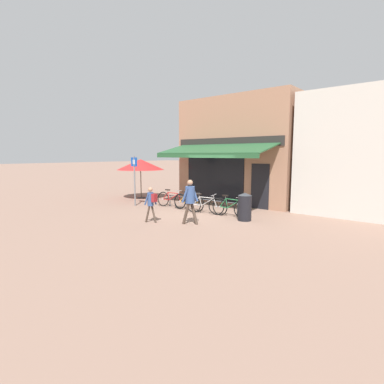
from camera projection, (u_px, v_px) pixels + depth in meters
The scene contains 12 objects.
ground_plane at pixel (201, 213), 12.94m from camera, with size 160.00×160.00×0.00m, color #846656.
shop_front at pixel (241, 151), 16.01m from camera, with size 6.36×5.01×5.44m.
bike_rack_rail at pixel (201, 201), 13.35m from camera, with size 3.91×0.04×0.57m.
bicycle_red at pixel (171, 199), 14.38m from camera, with size 1.76×0.52×0.86m.
bicycle_orange at pixel (188, 202), 13.58m from camera, with size 1.76×0.52×0.86m.
bicycle_silver at pixel (205, 205), 12.81m from camera, with size 1.78×0.55×0.86m.
bicycle_green at pixel (231, 207), 12.15m from camera, with size 1.77×0.52×0.88m.
pedestrian_adult at pixel (190, 197), 10.82m from camera, with size 0.54×0.62×1.64m.
pedestrian_child at pixel (151, 200), 11.09m from camera, with size 0.48×0.41×1.34m.
litter_bin at pixel (245, 207), 11.48m from camera, with size 0.53×0.53×1.08m.
parking_sign at pixel (134, 176), 14.65m from camera, with size 0.44×0.07×2.44m.
cafe_parasol at pixel (141, 165), 17.06m from camera, with size 2.68×2.68×2.26m.
Camera 1 is at (7.87, -10.01, 2.54)m, focal length 28.00 mm.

